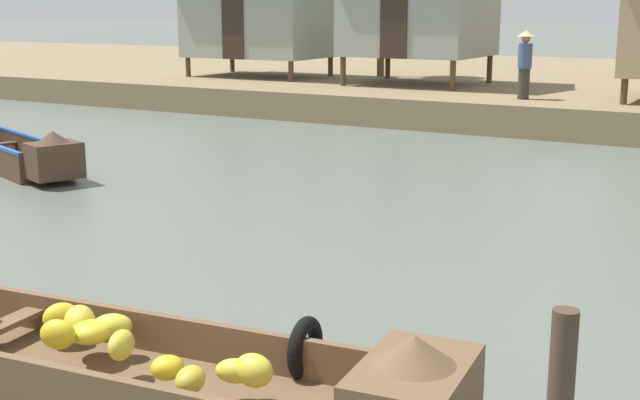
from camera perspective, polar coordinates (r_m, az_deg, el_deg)
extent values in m
plane|color=#596056|center=(11.80, 8.73, -2.11)|extent=(300.00, 300.00, 0.00)
cube|color=brown|center=(7.31, -15.11, -11.35)|extent=(4.86, 1.76, 0.12)
cube|color=brown|center=(7.66, -12.38, -8.24)|extent=(4.74, 0.57, 0.33)
cube|color=brown|center=(6.81, -18.42, -11.32)|extent=(4.74, 0.57, 0.33)
cone|color=brown|center=(5.80, 6.28, -9.84)|extent=(0.62, 0.62, 0.20)
torus|color=black|center=(6.97, -0.98, -9.78)|extent=(0.17, 0.53, 0.52)
ellipsoid|color=yellow|center=(6.96, -13.00, -9.32)|extent=(0.25, 0.32, 0.24)
ellipsoid|color=yellow|center=(7.46, -15.60, -7.74)|extent=(0.41, 0.40, 0.27)
ellipsoid|color=yellow|center=(7.22, -16.94, -8.50)|extent=(0.34, 0.28, 0.25)
ellipsoid|color=yellow|center=(6.67, -10.06, -10.86)|extent=(0.33, 0.33, 0.19)
ellipsoid|color=yellow|center=(6.48, -5.65, -11.18)|extent=(0.34, 0.28, 0.18)
ellipsoid|color=yellow|center=(7.40, -13.58, -8.11)|extent=(0.40, 0.38, 0.21)
ellipsoid|color=gold|center=(6.43, -8.56, -11.67)|extent=(0.26, 0.31, 0.20)
ellipsoid|color=yellow|center=(7.77, -16.73, -7.47)|extent=(0.35, 0.37, 0.27)
ellipsoid|color=yellow|center=(7.28, -14.78, -8.48)|extent=(0.34, 0.38, 0.18)
ellipsoid|color=yellow|center=(7.33, -15.06, -8.43)|extent=(0.36, 0.38, 0.20)
ellipsoid|color=yellow|center=(6.43, -4.41, -11.16)|extent=(0.33, 0.25, 0.25)
cube|color=#473323|center=(17.41, -19.80, 2.26)|extent=(3.77, 2.21, 0.12)
cube|color=#473323|center=(17.52, -18.47, 3.26)|extent=(3.45, 1.37, 0.39)
cube|color=#234C9E|center=(17.49, -18.52, 3.96)|extent=(3.46, 1.38, 0.05)
cube|color=#473323|center=(15.36, -17.15, 2.52)|extent=(0.90, 1.01, 0.61)
cone|color=#473323|center=(15.30, -17.24, 4.02)|extent=(0.72, 0.72, 0.20)
cylinder|color=#4C3826|center=(28.64, -8.71, 8.70)|extent=(0.16, 0.16, 0.63)
cylinder|color=#4C3826|center=(26.37, -1.93, 8.50)|extent=(0.16, 0.16, 0.63)
cylinder|color=#4C3826|center=(30.59, -5.83, 9.02)|extent=(0.16, 0.16, 0.63)
cylinder|color=#4C3826|center=(28.48, 0.70, 8.82)|extent=(0.16, 0.16, 0.63)
cube|color=gray|center=(28.40, -4.07, 12.08)|extent=(4.33, 2.85, 2.64)
cube|color=#2D2319|center=(27.22, -5.79, 11.13)|extent=(0.80, 0.04, 1.80)
cylinder|color=#4C3826|center=(25.00, 1.53, 8.51)|extent=(0.16, 0.16, 0.83)
cylinder|color=#4C3826|center=(23.60, 8.77, 8.12)|extent=(0.16, 0.16, 0.83)
cylinder|color=#4C3826|center=(27.64, 4.50, 8.88)|extent=(0.16, 0.16, 0.83)
cylinder|color=#4C3826|center=(26.38, 11.14, 8.50)|extent=(0.16, 0.16, 0.83)
cube|color=gray|center=(25.54, 6.57, 12.72)|extent=(3.75, 3.37, 2.91)
cube|color=#2D2319|center=(23.99, 4.88, 11.44)|extent=(0.80, 0.04, 1.80)
cylinder|color=#4C3826|center=(21.37, 19.46, 6.79)|extent=(0.16, 0.16, 0.61)
cylinder|color=brown|center=(28.45, 4.08, 12.45)|extent=(0.24, 0.24, 4.26)
cylinder|color=#332D28|center=(21.90, 13.32, 7.49)|extent=(0.28, 0.28, 0.75)
cylinder|color=#384C70|center=(21.85, 13.41, 9.25)|extent=(0.34, 0.34, 0.60)
sphere|color=#9E7556|center=(21.83, 13.46, 10.35)|extent=(0.22, 0.22, 0.22)
cone|color=tan|center=(21.83, 13.48, 10.66)|extent=(0.44, 0.44, 0.14)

